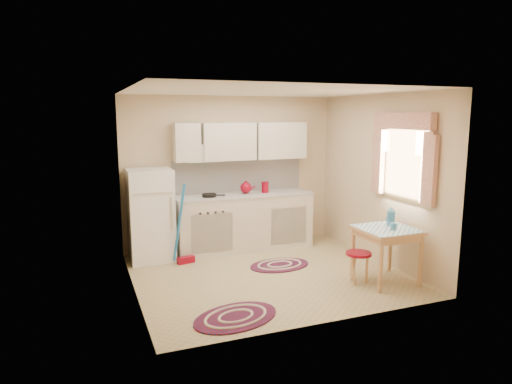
% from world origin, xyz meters
% --- Properties ---
extents(room_shell, '(3.64, 3.60, 2.52)m').
position_xyz_m(room_shell, '(0.16, 0.24, 1.60)').
color(room_shell, tan).
rests_on(room_shell, ground).
extents(fridge, '(0.65, 0.60, 1.40)m').
position_xyz_m(fridge, '(-1.40, 1.25, 0.70)').
color(fridge, white).
rests_on(fridge, ground).
extents(broom, '(0.30, 0.17, 1.20)m').
position_xyz_m(broom, '(-0.96, 0.90, 0.60)').
color(broom, '#1C6CB2').
rests_on(broom, ground).
extents(base_cabinets, '(2.25, 0.60, 0.88)m').
position_xyz_m(base_cabinets, '(0.11, 1.30, 0.44)').
color(base_cabinets, beige).
rests_on(base_cabinets, ground).
extents(countertop, '(2.27, 0.62, 0.04)m').
position_xyz_m(countertop, '(0.11, 1.30, 0.90)').
color(countertop, '#B2AFA9').
rests_on(countertop, base_cabinets).
extents(frying_pan, '(0.28, 0.28, 0.05)m').
position_xyz_m(frying_pan, '(-0.48, 1.25, 0.94)').
color(frying_pan, black).
rests_on(frying_pan, countertop).
extents(red_kettle, '(0.26, 0.25, 0.20)m').
position_xyz_m(red_kettle, '(0.15, 1.30, 1.02)').
color(red_kettle, maroon).
rests_on(red_kettle, countertop).
extents(red_canister, '(0.15, 0.15, 0.16)m').
position_xyz_m(red_canister, '(0.49, 1.30, 1.00)').
color(red_canister, maroon).
rests_on(red_canister, countertop).
extents(table, '(0.72, 0.72, 0.72)m').
position_xyz_m(table, '(1.35, -0.80, 0.36)').
color(table, tan).
rests_on(table, ground).
extents(stool, '(0.36, 0.36, 0.42)m').
position_xyz_m(stool, '(0.98, -0.73, 0.21)').
color(stool, maroon).
rests_on(stool, ground).
extents(coffee_pot, '(0.16, 0.14, 0.26)m').
position_xyz_m(coffee_pot, '(1.50, -0.68, 0.85)').
color(coffee_pot, teal).
rests_on(coffee_pot, table).
extents(mug, '(0.11, 0.11, 0.10)m').
position_xyz_m(mug, '(1.38, -0.90, 0.77)').
color(mug, teal).
rests_on(mug, table).
extents(rug_center, '(0.96, 0.68, 0.02)m').
position_xyz_m(rug_center, '(0.30, 0.29, 0.01)').
color(rug_center, maroon).
rests_on(rug_center, ground).
extents(rug_left, '(1.17, 0.94, 0.02)m').
position_xyz_m(rug_left, '(-0.86, -1.14, 0.01)').
color(rug_left, maroon).
rests_on(rug_left, ground).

